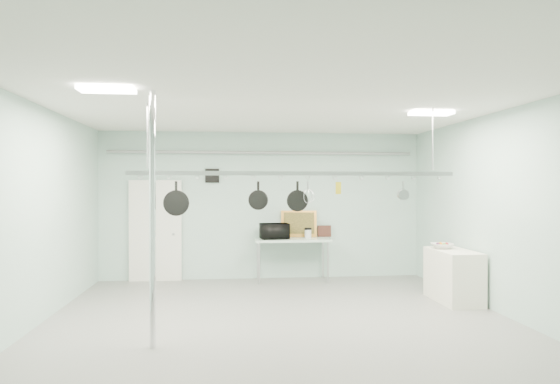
{
  "coord_description": "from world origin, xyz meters",
  "views": [
    {
      "loc": [
        -0.78,
        -6.91,
        2.0
      ],
      "look_at": [
        0.06,
        1.0,
        1.92
      ],
      "focal_mm": 32.0,
      "sensor_mm": 36.0,
      "label": 1
    }
  ],
  "objects": [
    {
      "name": "floor",
      "position": [
        0.0,
        0.0,
        0.0
      ],
      "size": [
        8.0,
        8.0,
        0.0
      ],
      "primitive_type": "plane",
      "color": "gray",
      "rests_on": "ground"
    },
    {
      "name": "ceiling",
      "position": [
        0.0,
        0.0,
        3.19
      ],
      "size": [
        7.0,
        8.0,
        0.02
      ],
      "primitive_type": "cube",
      "color": "silver",
      "rests_on": "back_wall"
    },
    {
      "name": "back_wall",
      "position": [
        0.0,
        3.99,
        1.6
      ],
      "size": [
        7.0,
        0.02,
        3.2
      ],
      "primitive_type": "cube",
      "color": "#AACDC1",
      "rests_on": "floor"
    },
    {
      "name": "right_wall",
      "position": [
        3.49,
        0.0,
        1.6
      ],
      "size": [
        0.02,
        8.0,
        3.2
      ],
      "primitive_type": "cube",
      "color": "#AACDC1",
      "rests_on": "floor"
    },
    {
      "name": "door",
      "position": [
        -2.3,
        3.94,
        1.05
      ],
      "size": [
        1.1,
        0.1,
        2.2
      ],
      "primitive_type": "cube",
      "color": "silver",
      "rests_on": "floor"
    },
    {
      "name": "wall_vent",
      "position": [
        -1.1,
        3.97,
        2.25
      ],
      "size": [
        0.3,
        0.04,
        0.3
      ],
      "primitive_type": "cube",
      "color": "black",
      "rests_on": "back_wall"
    },
    {
      "name": "conduit_pipe",
      "position": [
        0.0,
        3.9,
        2.75
      ],
      "size": [
        6.6,
        0.07,
        0.07
      ],
      "primitive_type": "cylinder",
      "rotation": [
        0.0,
        1.57,
        0.0
      ],
      "color": "gray",
      "rests_on": "back_wall"
    },
    {
      "name": "chrome_pole",
      "position": [
        -1.7,
        -0.6,
        1.6
      ],
      "size": [
        0.08,
        0.08,
        3.2
      ],
      "primitive_type": "cylinder",
      "color": "silver",
      "rests_on": "floor"
    },
    {
      "name": "prep_table",
      "position": [
        0.6,
        3.6,
        0.83
      ],
      "size": [
        1.6,
        0.7,
        0.91
      ],
      "color": "silver",
      "rests_on": "floor"
    },
    {
      "name": "side_cabinet",
      "position": [
        3.15,
        1.4,
        0.45
      ],
      "size": [
        0.6,
        1.2,
        0.9
      ],
      "primitive_type": "cube",
      "color": "white",
      "rests_on": "floor"
    },
    {
      "name": "pot_rack",
      "position": [
        0.2,
        0.3,
        2.23
      ],
      "size": [
        4.8,
        0.06,
        1.0
      ],
      "color": "#B7B7BC",
      "rests_on": "ceiling"
    },
    {
      "name": "light_panel_left",
      "position": [
        -2.2,
        -0.8,
        3.16
      ],
      "size": [
        0.65,
        0.3,
        0.05
      ],
      "primitive_type": "cube",
      "color": "white",
      "rests_on": "ceiling"
    },
    {
      "name": "light_panel_right",
      "position": [
        2.4,
        0.6,
        3.16
      ],
      "size": [
        0.65,
        0.3,
        0.05
      ],
      "primitive_type": "cube",
      "color": "white",
      "rests_on": "ceiling"
    },
    {
      "name": "microwave",
      "position": [
        0.22,
        3.57,
        1.07
      ],
      "size": [
        0.63,
        0.46,
        0.33
      ],
      "primitive_type": "imported",
      "rotation": [
        0.0,
        0.0,
        3.25
      ],
      "color": "black",
      "rests_on": "prep_table"
    },
    {
      "name": "coffee_canister",
      "position": [
        0.95,
        3.62,
        1.0
      ],
      "size": [
        0.17,
        0.17,
        0.19
      ],
      "primitive_type": "cylinder",
      "rotation": [
        0.0,
        0.0,
        0.24
      ],
      "color": "silver",
      "rests_on": "prep_table"
    },
    {
      "name": "painting_large",
      "position": [
        0.79,
        3.9,
        1.2
      ],
      "size": [
        0.79,
        0.2,
        0.58
      ],
      "primitive_type": "cube",
      "rotation": [
        -0.14,
        0.0,
        -0.09
      ],
      "color": "#CF8937",
      "rests_on": "prep_table"
    },
    {
      "name": "painting_small",
      "position": [
        1.35,
        3.9,
        1.03
      ],
      "size": [
        0.31,
        0.11,
        0.25
      ],
      "primitive_type": "cube",
      "rotation": [
        -0.17,
        0.0,
        -0.08
      ],
      "color": "#381B13",
      "rests_on": "prep_table"
    },
    {
      "name": "fruit_bowl",
      "position": [
        3.05,
        1.63,
        0.95
      ],
      "size": [
        0.42,
        0.42,
        0.1
      ],
      "primitive_type": "imported",
      "rotation": [
        0.0,
        0.0,
        -0.08
      ],
      "color": "silver",
      "rests_on": "side_cabinet"
    },
    {
      "name": "skillet_left",
      "position": [
        -1.5,
        0.3,
        1.84
      ],
      "size": [
        0.36,
        0.06,
        0.49
      ],
      "primitive_type": null,
      "rotation": [
        0.0,
        0.0,
        -0.01
      ],
      "color": "black",
      "rests_on": "pot_rack"
    },
    {
      "name": "skillet_mid",
      "position": [
        -0.33,
        0.3,
        1.88
      ],
      "size": [
        0.29,
        0.11,
        0.4
      ],
      "primitive_type": null,
      "rotation": [
        0.0,
        0.0,
        -0.18
      ],
      "color": "black",
      "rests_on": "pot_rack"
    },
    {
      "name": "skillet_right",
      "position": [
        0.24,
        0.3,
        1.87
      ],
      "size": [
        0.31,
        0.06,
        0.43
      ],
      "primitive_type": null,
      "rotation": [
        0.0,
        0.0,
        0.01
      ],
      "color": "black",
      "rests_on": "pot_rack"
    },
    {
      "name": "whisk",
      "position": [
        0.4,
        0.3,
        1.91
      ],
      "size": [
        0.25,
        0.25,
        0.34
      ],
      "primitive_type": null,
      "rotation": [
        0.0,
        0.0,
        -0.29
      ],
      "color": "#B0B0B5",
      "rests_on": "pot_rack"
    },
    {
      "name": "grater",
      "position": [
        0.85,
        0.3,
        1.99
      ],
      "size": [
        0.08,
        0.02,
        0.2
      ],
      "primitive_type": null,
      "rotation": [
        0.0,
        0.0,
        -0.09
      ],
      "color": "#D0DB19",
      "rests_on": "pot_rack"
    },
    {
      "name": "saucepan",
      "position": [
        1.84,
        0.3,
        1.95
      ],
      "size": [
        0.18,
        0.13,
        0.28
      ],
      "primitive_type": null,
      "rotation": [
        0.0,
        0.0,
        0.29
      ],
      "color": "#A6A6AB",
      "rests_on": "pot_rack"
    },
    {
      "name": "fruit_cluster",
      "position": [
        3.05,
        1.63,
        0.99
      ],
      "size": [
        0.24,
        0.24,
        0.09
      ],
      "primitive_type": null,
      "color": "maroon",
      "rests_on": "fruit_bowl"
    }
  ]
}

